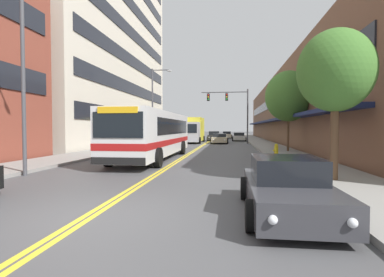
% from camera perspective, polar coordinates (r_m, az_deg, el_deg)
% --- Properties ---
extents(ground_plane, '(240.00, 240.00, 0.00)m').
position_cam_1_polar(ground_plane, '(43.56, 3.24, -0.57)').
color(ground_plane, '#4C4C4F').
extents(sidewalk_left, '(3.09, 106.00, 0.15)m').
position_cam_1_polar(sidewalk_left, '(44.62, -5.82, -0.42)').
color(sidewalk_left, gray).
rests_on(sidewalk_left, ground_plane).
extents(sidewalk_right, '(3.09, 106.00, 0.15)m').
position_cam_1_polar(sidewalk_right, '(43.63, 12.51, -0.51)').
color(sidewalk_right, gray).
rests_on(sidewalk_right, ground_plane).
extents(centre_line, '(0.34, 106.00, 0.01)m').
position_cam_1_polar(centre_line, '(43.56, 3.24, -0.56)').
color(centre_line, yellow).
rests_on(centre_line, ground_plane).
extents(office_tower_left, '(12.08, 31.53, 30.35)m').
position_cam_1_polar(office_tower_left, '(42.50, -19.25, 20.02)').
color(office_tower_left, beige).
rests_on(office_tower_left, ground_plane).
extents(storefront_row_right, '(9.10, 68.00, 8.95)m').
position_cam_1_polar(storefront_row_right, '(44.55, 20.00, 5.12)').
color(storefront_row_right, brown).
rests_on(storefront_row_right, ground_plane).
extents(city_bus, '(2.86, 12.45, 2.92)m').
position_cam_1_polar(city_bus, '(19.29, -7.13, 1.10)').
color(city_bus, silver).
rests_on(city_bus, ground_plane).
extents(car_slate_blue_parked_left_mid, '(2.00, 4.26, 1.33)m').
position_cam_1_polar(car_slate_blue_parked_left_mid, '(40.92, -3.23, 0.12)').
color(car_slate_blue_parked_left_mid, '#475675').
rests_on(car_slate_blue_parked_left_mid, ground_plane).
extents(car_navy_parked_left_far, '(2.05, 4.18, 1.26)m').
position_cam_1_polar(car_navy_parked_left_far, '(30.42, -6.95, -0.58)').
color(car_navy_parked_left_far, '#19234C').
rests_on(car_navy_parked_left_far, ground_plane).
extents(car_dark_grey_parked_right_foreground, '(1.99, 4.32, 1.29)m').
position_cam_1_polar(car_dark_grey_parked_right_foreground, '(7.27, 17.59, -8.99)').
color(car_dark_grey_parked_right_foreground, '#38383D').
rests_on(car_dark_grey_parked_right_foreground, ground_plane).
extents(car_silver_parked_right_mid, '(2.07, 4.80, 1.26)m').
position_cam_1_polar(car_silver_parked_right_mid, '(46.31, 8.92, 0.30)').
color(car_silver_parked_right_mid, '#B7B7BC').
rests_on(car_silver_parked_right_mid, ground_plane).
extents(car_beige_moving_lead, '(2.17, 4.82, 1.24)m').
position_cam_1_polar(car_beige_moving_lead, '(38.52, 5.32, -0.03)').
color(car_beige_moving_lead, '#BCAD89').
rests_on(car_beige_moving_lead, ground_plane).
extents(car_charcoal_moving_second, '(1.97, 4.54, 1.46)m').
position_cam_1_polar(car_charcoal_moving_second, '(45.92, 4.21, 0.40)').
color(car_charcoal_moving_second, '#232328').
rests_on(car_charcoal_moving_second, ground_plane).
extents(car_champagne_moving_third, '(1.97, 4.73, 1.30)m').
position_cam_1_polar(car_champagne_moving_third, '(57.96, 6.66, 0.66)').
color(car_champagne_moving_third, beige).
rests_on(car_champagne_moving_third, ground_plane).
extents(box_truck, '(2.57, 7.97, 3.35)m').
position_cam_1_polar(box_truck, '(40.01, 0.25, 1.64)').
color(box_truck, '#B7B7BC').
rests_on(box_truck, ground_plane).
extents(traffic_signal_mast, '(5.81, 0.38, 6.77)m').
position_cam_1_polar(traffic_signal_mast, '(37.66, 7.62, 6.33)').
color(traffic_signal_mast, '#47474C').
rests_on(traffic_signal_mast, ground_plane).
extents(street_lamp_left_near, '(2.31, 0.28, 9.28)m').
position_cam_1_polar(street_lamp_left_near, '(14.35, -28.65, 15.71)').
color(street_lamp_left_near, '#47474C').
rests_on(street_lamp_left_near, ground_plane).
extents(street_lamp_left_far, '(2.24, 0.28, 8.35)m').
position_cam_1_polar(street_lamp_left_far, '(32.87, -7.05, 7.18)').
color(street_lamp_left_far, '#47474C').
rests_on(street_lamp_left_far, ground_plane).
extents(street_tree_right_near, '(2.59, 2.59, 5.22)m').
position_cam_1_polar(street_tree_right_near, '(11.71, 25.65, 11.47)').
color(street_tree_right_near, brown).
rests_on(street_tree_right_near, sidewalk_right).
extents(street_tree_right_mid, '(3.59, 3.59, 6.27)m').
position_cam_1_polar(street_tree_right_mid, '(24.75, 17.91, 7.68)').
color(street_tree_right_mid, brown).
rests_on(street_tree_right_mid, sidewalk_right).
extents(fire_hydrant, '(0.32, 0.24, 0.84)m').
position_cam_1_polar(fire_hydrant, '(19.39, 15.74, -2.18)').
color(fire_hydrant, yellow).
rests_on(fire_hydrant, sidewalk_right).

